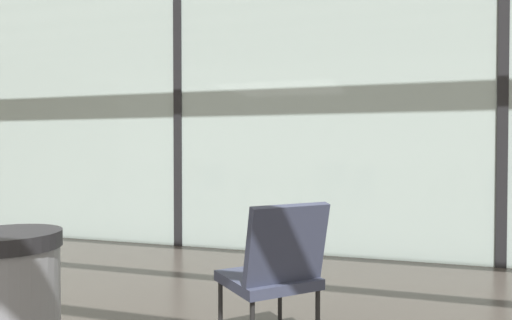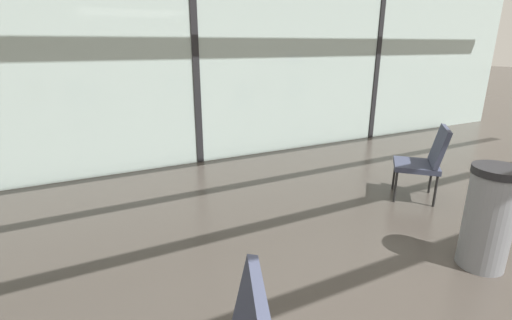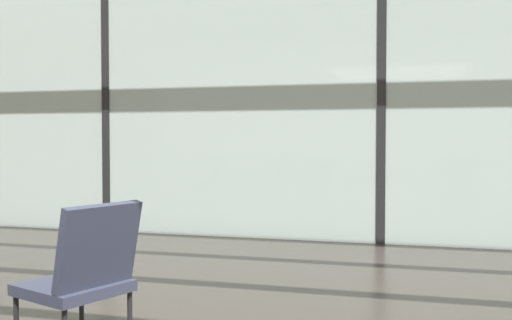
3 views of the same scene
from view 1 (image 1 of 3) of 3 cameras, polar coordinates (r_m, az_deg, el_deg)
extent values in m
cube|color=#A3B7B2|center=(5.77, -9.26, 6.74)|extent=(14.00, 0.08, 3.42)
cube|color=black|center=(5.77, -9.26, 6.74)|extent=(0.10, 0.12, 3.42)
cube|color=black|center=(5.25, 27.66, 7.14)|extent=(0.10, 0.12, 3.42)
ellipsoid|color=silver|center=(9.43, 12.02, 6.91)|extent=(11.48, 4.17, 4.17)
sphere|color=#9D9DA0|center=(11.23, -16.07, 5.99)|extent=(2.29, 2.29, 2.29)
sphere|color=black|center=(8.54, -11.20, 9.61)|extent=(0.28, 0.28, 0.28)
sphere|color=black|center=(8.15, -5.55, 10.02)|extent=(0.28, 0.28, 0.28)
sphere|color=black|center=(7.85, 0.61, 10.37)|extent=(0.28, 0.28, 0.28)
sphere|color=black|center=(7.64, 7.20, 10.60)|extent=(0.28, 0.28, 0.28)
sphere|color=black|center=(7.54, 14.07, 10.70)|extent=(0.28, 0.28, 0.28)
sphere|color=black|center=(7.54, 21.03, 10.65)|extent=(0.28, 0.28, 0.28)
cube|color=#33384C|center=(2.85, 1.41, -14.30)|extent=(0.68, 0.68, 0.06)
cube|color=#33384C|center=(2.61, 3.77, -10.11)|extent=(0.44, 0.44, 0.44)
cylinder|color=black|center=(3.18, 2.92, -16.63)|extent=(0.03, 0.03, 0.37)
cylinder|color=black|center=(3.00, -4.33, -17.77)|extent=(0.03, 0.03, 0.37)
cylinder|color=black|center=(2.00, -27.86, -8.55)|extent=(0.38, 0.38, 0.06)
camera|label=2|loc=(4.28, -74.41, 8.22)|focal=25.57mm
camera|label=3|loc=(2.79, -112.14, 0.12)|focal=41.50mm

